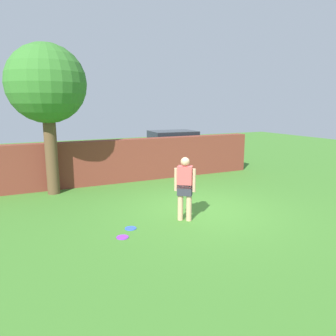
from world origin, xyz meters
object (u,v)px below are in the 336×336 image
object	(u,v)px
frisbee_blue	(131,228)
frisbee_purple	(122,237)
tree	(47,86)
car	(173,150)
person	(185,186)

from	to	relation	value
frisbee_blue	frisbee_purple	world-z (taller)	same
tree	car	distance (m)	6.45
person	frisbee_blue	bearing A→B (deg)	36.58
frisbee_blue	tree	bearing A→B (deg)	107.21
person	car	size ratio (longest dim) A/B	0.38
frisbee_blue	car	bearing A→B (deg)	55.80
person	frisbee_blue	distance (m)	1.68
car	frisbee_blue	xyz separation A→B (m)	(-4.23, -6.23, -0.85)
car	frisbee_blue	distance (m)	7.58
person	frisbee_purple	size ratio (longest dim) A/B	6.00
frisbee_blue	frisbee_purple	size ratio (longest dim) A/B	1.00
person	frisbee_purple	distance (m)	2.01
person	frisbee_blue	size ratio (longest dim) A/B	6.00
car	frisbee_purple	world-z (taller)	car
tree	frisbee_blue	size ratio (longest dim) A/B	17.60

